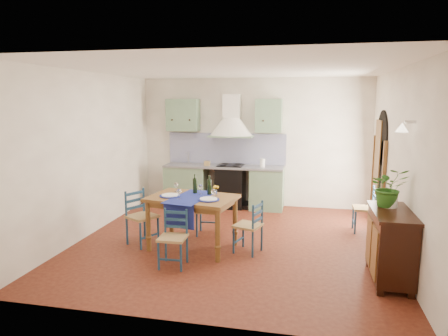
{
  "coord_description": "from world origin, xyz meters",
  "views": [
    {
      "loc": [
        1.18,
        -6.21,
        2.31
      ],
      "look_at": [
        -0.2,
        0.3,
        1.19
      ],
      "focal_mm": 32.0,
      "sensor_mm": 36.0,
      "label": 1
    }
  ],
  "objects_px": {
    "dining_table": "(192,203)",
    "chair_near": "(173,238)",
    "sideboard": "(390,243)",
    "potted_plant": "(389,187)"
  },
  "relations": [
    {
      "from": "chair_near",
      "to": "sideboard",
      "type": "relative_size",
      "value": 0.76
    },
    {
      "from": "dining_table",
      "to": "chair_near",
      "type": "distance_m",
      "value": 0.78
    },
    {
      "from": "sideboard",
      "to": "chair_near",
      "type": "bearing_deg",
      "value": -177.68
    },
    {
      "from": "potted_plant",
      "to": "sideboard",
      "type": "bearing_deg",
      "value": -83.6
    },
    {
      "from": "sideboard",
      "to": "potted_plant",
      "type": "relative_size",
      "value": 2.01
    },
    {
      "from": "dining_table",
      "to": "chair_near",
      "type": "bearing_deg",
      "value": -95.8
    },
    {
      "from": "dining_table",
      "to": "potted_plant",
      "type": "distance_m",
      "value": 2.85
    },
    {
      "from": "sideboard",
      "to": "potted_plant",
      "type": "distance_m",
      "value": 0.72
    },
    {
      "from": "chair_near",
      "to": "sideboard",
      "type": "height_order",
      "value": "sideboard"
    },
    {
      "from": "potted_plant",
      "to": "chair_near",
      "type": "bearing_deg",
      "value": -173.33
    }
  ]
}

